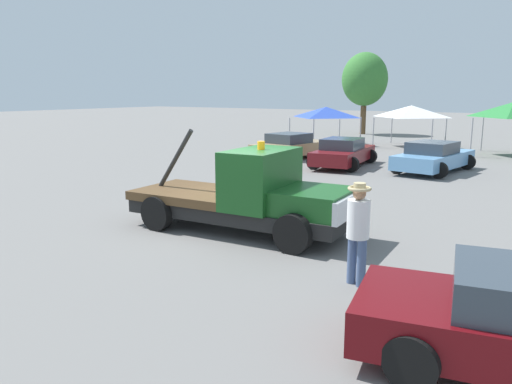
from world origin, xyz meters
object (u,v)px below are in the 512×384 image
parked_car_skyblue (433,157)px  canopy_tent_blue (326,112)px  parked_car_maroon (343,153)px  canopy_tent_white (411,111)px  tow_truck (251,197)px  parked_car_tan (291,146)px  tree_left (365,80)px  person_near_truck (358,226)px

parked_car_skyblue → canopy_tent_blue: (-9.12, 8.37, 1.47)m
parked_car_maroon → canopy_tent_white: size_ratio=1.35×
tow_truck → parked_car_maroon: (-2.61, 11.72, -0.26)m
parked_car_tan → canopy_tent_white: bearing=-12.4°
parked_car_skyblue → parked_car_tan: bearing=94.4°
parked_car_skyblue → parked_car_maroon: bearing=107.7°
canopy_tent_blue → tree_left: 9.43m
parked_car_maroon → tree_left: (-6.04, 18.10, 3.79)m
person_near_truck → canopy_tent_white: canopy_tent_white is taller
tow_truck → person_near_truck: size_ratio=3.11×
tow_truck → parked_car_maroon: size_ratio=1.20×
tow_truck → canopy_tent_blue: (-7.76, 20.73, 1.22)m
tow_truck → parked_car_tan: size_ratio=1.20×
parked_car_tan → person_near_truck: bearing=-137.8°
canopy_tent_blue → person_near_truck: bearing=-63.5°
tow_truck → parked_car_tan: (-6.06, 12.89, -0.26)m
tow_truck → tree_left: 31.25m
parked_car_tan → parked_car_maroon: same height
person_near_truck → parked_car_skyblue: (-2.14, 14.19, -0.46)m
person_near_truck → parked_car_skyblue: size_ratio=0.38×
parked_car_maroon → person_near_truck: bearing=-162.0°
tow_truck → canopy_tent_white: canopy_tent_white is taller
parked_car_tan → canopy_tent_blue: bearing=21.5°
canopy_tent_white → tree_left: tree_left is taller
parked_car_skyblue → canopy_tent_white: bearing=30.2°
tow_truck → tree_left: bearing=102.5°
parked_car_tan → parked_car_skyblue: size_ratio=0.97×
tow_truck → person_near_truck: bearing=-31.2°
tree_left → parked_car_skyblue: bearing=-60.2°
tree_left → parked_car_tan: bearing=-81.3°
parked_car_maroon → parked_car_skyblue: same height
parked_car_tan → tree_left: tree_left is taller
parked_car_tan → canopy_tent_white: (3.60, 9.08, 1.60)m
parked_car_skyblue → person_near_truck: bearing=-162.9°
parked_car_skyblue → tree_left: size_ratio=0.76×
tow_truck → tree_left: tree_left is taller
person_near_truck → canopy_tent_white: size_ratio=0.52×
tow_truck → parked_car_skyblue: tow_truck is taller
parked_car_maroon → canopy_tent_blue: (-5.15, 9.00, 1.48)m
person_near_truck → tow_truck: bearing=-99.0°
canopy_tent_blue → canopy_tent_white: canopy_tent_white is taller
parked_car_maroon → canopy_tent_white: bearing=-7.0°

